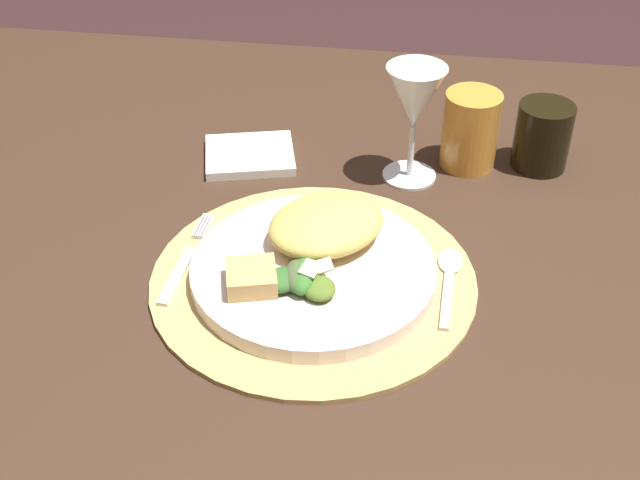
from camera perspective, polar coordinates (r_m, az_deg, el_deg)
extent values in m
cube|color=#392619|center=(1.02, -3.49, 0.77)|extent=(1.35, 1.01, 0.03)
cylinder|color=#38221B|center=(1.74, -19.79, 1.04)|extent=(0.08, 0.08, 0.69)
cylinder|color=tan|center=(0.91, -0.46, -2.72)|extent=(0.36, 0.36, 0.01)
cylinder|color=silver|center=(0.91, -0.46, -2.12)|extent=(0.27, 0.27, 0.02)
ellipsoid|color=#DABC58|center=(0.92, 0.44, 1.08)|extent=(0.18, 0.17, 0.04)
ellipsoid|color=#366C27|center=(0.87, -1.12, -2.47)|extent=(0.03, 0.06, 0.02)
ellipsoid|color=#2E5A24|center=(0.87, -2.63, -2.76)|extent=(0.06, 0.06, 0.02)
ellipsoid|color=#516C24|center=(0.86, -0.07, -3.33)|extent=(0.05, 0.05, 0.02)
ellipsoid|color=#4E7634|center=(0.87, -1.27, -2.67)|extent=(0.04, 0.04, 0.02)
ellipsoid|color=#475833|center=(0.87, -1.52, -2.51)|extent=(0.04, 0.06, 0.02)
cube|color=beige|center=(0.86, -0.67, -1.97)|extent=(0.02, 0.03, 0.01)
cube|color=beige|center=(0.87, 0.09, -1.83)|extent=(0.03, 0.03, 0.01)
cube|color=tan|center=(0.87, -4.73, -2.58)|extent=(0.06, 0.06, 0.02)
cube|color=silver|center=(0.92, -9.78, -2.45)|extent=(0.02, 0.10, 0.00)
cube|color=silver|center=(0.99, -8.33, 0.97)|extent=(0.00, 0.05, 0.00)
cube|color=silver|center=(0.99, -8.11, 0.95)|extent=(0.00, 0.05, 0.00)
cube|color=silver|center=(0.99, -7.89, 0.92)|extent=(0.00, 0.05, 0.00)
cube|color=silver|center=(0.99, -7.68, 0.89)|extent=(0.00, 0.05, 0.00)
cube|color=silver|center=(0.89, 8.70, -4.01)|extent=(0.01, 0.10, 0.00)
ellipsoid|color=silver|center=(0.94, 8.94, -1.42)|extent=(0.03, 0.05, 0.01)
cube|color=white|center=(1.13, -4.84, 5.83)|extent=(0.14, 0.13, 0.01)
cylinder|color=silver|center=(1.09, 6.13, 4.43)|extent=(0.07, 0.07, 0.00)
cylinder|color=silver|center=(1.07, 6.26, 6.11)|extent=(0.01, 0.01, 0.07)
cone|color=silver|center=(1.04, 6.54, 9.68)|extent=(0.08, 0.08, 0.08)
cylinder|color=orange|center=(1.11, 10.28, 7.43)|extent=(0.07, 0.07, 0.10)
cylinder|color=black|center=(1.13, 15.03, 6.90)|extent=(0.07, 0.07, 0.09)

